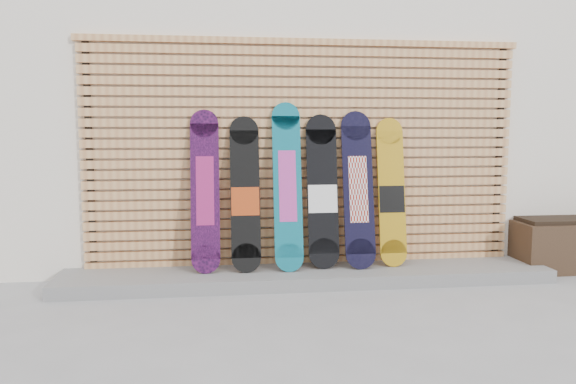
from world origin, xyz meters
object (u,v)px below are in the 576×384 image
at_px(snowboard_1, 245,195).
at_px(snowboard_2, 287,186).
at_px(snowboard_5, 391,193).
at_px(planter_box, 573,244).
at_px(snowboard_3, 322,192).
at_px(snowboard_4, 358,189).
at_px(snowboard_0, 205,191).

height_order(snowboard_1, snowboard_2, snowboard_2).
bearing_deg(snowboard_5, snowboard_1, -178.84).
xyz_separation_m(planter_box, snowboard_1, (-3.35, -0.03, 0.56)).
distance_m(snowboard_3, snowboard_4, 0.34).
relative_size(snowboard_0, snowboard_5, 1.05).
xyz_separation_m(snowboard_2, snowboard_5, (1.02, 0.03, -0.08)).
height_order(snowboard_1, snowboard_3, snowboard_3).
xyz_separation_m(snowboard_0, snowboard_4, (1.45, -0.01, -0.00)).
height_order(snowboard_3, snowboard_5, snowboard_3).
relative_size(planter_box, snowboard_0, 0.80).
bearing_deg(snowboard_2, planter_box, 0.62).
distance_m(snowboard_2, snowboard_3, 0.35).
distance_m(snowboard_1, snowboard_2, 0.40).
bearing_deg(planter_box, snowboard_4, -179.32).
bearing_deg(snowboard_2, snowboard_1, 179.31).
xyz_separation_m(planter_box, snowboard_0, (-3.72, -0.02, 0.60)).
xyz_separation_m(snowboard_2, snowboard_3, (0.34, 0.03, -0.07)).
distance_m(planter_box, snowboard_3, 2.67).
relative_size(snowboard_1, snowboard_4, 0.96).
xyz_separation_m(snowboard_1, snowboard_5, (1.42, 0.03, -0.01)).
xyz_separation_m(snowboard_3, snowboard_5, (0.68, 0.00, -0.02)).
relative_size(snowboard_0, snowboard_2, 0.95).
bearing_deg(snowboard_5, snowboard_0, -179.45).
height_order(snowboard_0, snowboard_1, snowboard_0).
bearing_deg(snowboard_4, snowboard_2, -179.59).
distance_m(snowboard_2, snowboard_4, 0.68).
bearing_deg(snowboard_1, planter_box, 0.46).
distance_m(snowboard_0, snowboard_5, 1.79).
height_order(planter_box, snowboard_4, snowboard_4).
bearing_deg(snowboard_4, snowboard_0, 179.56).
relative_size(snowboard_1, snowboard_3, 0.99).
relative_size(planter_box, snowboard_5, 0.84).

